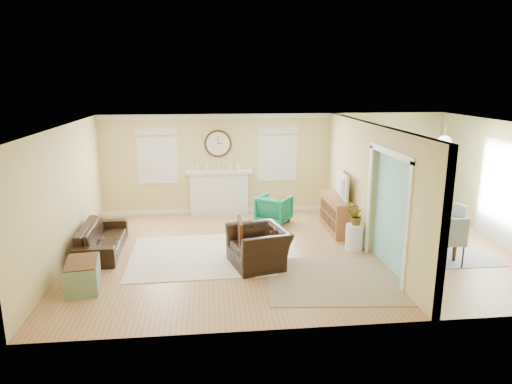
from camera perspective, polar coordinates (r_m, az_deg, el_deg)
floor at (r=9.56m, az=5.01°, el=-7.31°), size 9.00×9.00×0.00m
wall_back at (r=12.06m, az=2.43°, el=3.61°), size 9.00×0.02×2.60m
wall_front at (r=6.37m, az=10.40°, el=-6.01°), size 9.00×0.02×2.60m
wall_left at (r=9.41m, az=-22.82°, el=-0.41°), size 0.02×6.00×2.60m
wall_right at (r=10.96m, az=28.93°, el=0.83°), size 0.02×6.00×2.60m
ceiling at (r=8.96m, az=5.36°, el=8.40°), size 9.00×6.00×0.02m
partition at (r=9.82m, az=13.55°, el=1.20°), size 0.17×6.00×2.60m
fireplace at (r=11.97m, az=-4.64°, el=0.05°), size 1.70×0.30×1.17m
wall_clock at (r=11.82m, az=-4.77°, el=6.06°), size 0.70×0.07×0.70m
window_left at (r=11.90m, az=-12.26°, el=4.91°), size 1.05×0.13×1.42m
window_right at (r=11.97m, az=2.72°, el=5.26°), size 1.05×0.13×1.42m
french_doors at (r=10.98m, az=28.62°, el=-0.19°), size 0.06×1.70×2.20m
pendant at (r=10.03m, az=22.45°, el=5.70°), size 0.30×0.30×0.55m
rug_cream at (r=9.35m, az=-6.97°, el=-7.81°), size 2.83×2.47×0.01m
rug_jute at (r=8.33m, az=10.08°, el=-10.73°), size 2.62×2.22×0.01m
rug_grey at (r=10.51m, az=20.00°, el=-6.10°), size 2.16×2.70×0.01m
sofa at (r=9.90m, az=-18.67°, el=-5.46°), size 0.85×2.02×0.58m
eames_chair at (r=8.70m, az=0.33°, el=-6.86°), size 1.23×1.33×0.73m
green_chair at (r=11.26m, az=2.26°, el=-2.15°), size 1.02×1.03×0.68m
trunk at (r=8.34m, az=-20.84°, el=-9.65°), size 0.64×0.92×0.49m
credenza at (r=10.80m, az=10.21°, el=-2.74°), size 0.51×1.49×0.80m
tv at (r=10.62m, az=10.28°, el=0.85°), size 0.23×1.03×0.59m
garden_stool at (r=9.72m, az=12.19°, el=-5.53°), size 0.36×0.36×0.54m
potted_plant at (r=9.58m, az=12.33°, el=-2.91°), size 0.38×0.34×0.39m
dining_table at (r=10.40m, az=20.15°, el=-4.31°), size 1.58×2.22×0.70m
dining_chair_n at (r=11.26m, az=17.65°, el=-1.95°), size 0.44×0.44×0.86m
dining_chair_s at (r=9.40m, az=23.26°, el=-5.09°), size 0.48×0.48×0.97m
dining_chair_w at (r=10.07m, az=17.38°, el=-3.53°), size 0.51×0.51×0.93m
dining_chair_e at (r=10.55m, az=23.35°, el=-3.42°), size 0.44×0.44×0.88m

